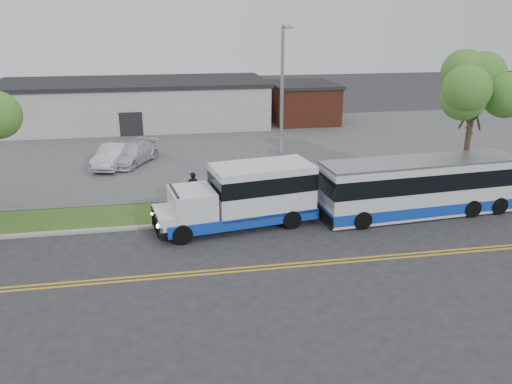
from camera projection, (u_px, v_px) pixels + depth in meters
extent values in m
plane|color=#28282B|center=(233.00, 231.00, 24.44)|extent=(140.00, 140.00, 0.00)
cube|color=gold|center=(245.00, 267.00, 20.86)|extent=(70.00, 0.12, 0.01)
cube|color=gold|center=(246.00, 271.00, 20.58)|extent=(70.00, 0.12, 0.01)
cube|color=#9E9B93|center=(230.00, 221.00, 25.44)|extent=(80.00, 0.30, 0.15)
cube|color=#2D4E1A|center=(226.00, 209.00, 27.12)|extent=(80.00, 3.30, 0.10)
cube|color=#4C4C4F|center=(205.00, 147.00, 40.23)|extent=(80.00, 25.00, 0.10)
cube|color=#9E9E99|center=(133.00, 105.00, 47.89)|extent=(25.00, 10.00, 4.00)
cube|color=black|center=(132.00, 82.00, 47.18)|extent=(25.40, 10.40, 0.35)
cube|color=black|center=(131.00, 125.00, 43.58)|extent=(2.00, 0.15, 2.20)
cube|color=brown|center=(302.00, 104.00, 49.77)|extent=(6.00, 7.00, 3.60)
cube|color=black|center=(303.00, 84.00, 49.13)|extent=(6.30, 7.30, 0.30)
cylinder|color=#38241E|center=(466.00, 154.00, 28.75)|extent=(0.32, 0.32, 4.76)
ellipsoid|color=#376E26|center=(475.00, 88.00, 27.52)|extent=(5.20, 5.20, 4.42)
cylinder|color=gray|center=(281.00, 120.00, 25.95)|extent=(0.18, 0.18, 9.50)
cylinder|color=gray|center=(286.00, 27.00, 23.77)|extent=(0.12, 1.40, 0.12)
cube|color=gray|center=(290.00, 28.00, 23.19)|extent=(0.35, 0.18, 0.12)
cube|color=#0F37AA|center=(239.00, 214.00, 24.92)|extent=(7.90, 3.77, 0.56)
cube|color=silver|center=(262.00, 187.00, 24.88)|extent=(5.26, 3.33, 2.34)
cube|color=black|center=(262.00, 180.00, 24.75)|extent=(5.29, 3.38, 0.84)
cube|color=silver|center=(192.00, 203.00, 23.88)|extent=(2.37, 2.69, 1.34)
cube|color=black|center=(175.00, 201.00, 23.54)|extent=(0.46, 2.11, 1.00)
cube|color=silver|center=(167.00, 217.00, 23.68)|extent=(1.47, 2.44, 0.61)
cube|color=black|center=(157.00, 225.00, 23.63)|extent=(0.54, 2.28, 0.56)
sphere|color=#FFD88C|center=(159.00, 226.00, 22.78)|extent=(0.26, 0.26, 0.22)
sphere|color=#FFD88C|center=(153.00, 213.00, 24.26)|extent=(0.26, 0.26, 0.22)
cylinder|color=black|center=(182.00, 235.00, 22.90)|extent=(0.97, 0.46, 0.94)
cylinder|color=black|center=(173.00, 216.00, 25.05)|extent=(0.97, 0.46, 0.94)
cylinder|color=black|center=(292.00, 219.00, 24.63)|extent=(0.97, 0.46, 0.94)
cylinder|color=black|center=(274.00, 203.00, 26.78)|extent=(0.97, 0.46, 0.94)
cube|color=silver|center=(420.00, 187.00, 26.17)|extent=(10.78, 3.25, 2.80)
cube|color=#0F37AA|center=(418.00, 204.00, 26.49)|extent=(10.80, 3.27, 0.58)
cube|color=black|center=(421.00, 177.00, 26.00)|extent=(10.82, 3.29, 0.92)
cube|color=black|center=(326.00, 189.00, 24.80)|extent=(0.27, 2.22, 1.55)
cube|color=black|center=(324.00, 215.00, 25.24)|extent=(0.31, 2.42, 0.48)
cube|color=gray|center=(423.00, 161.00, 25.71)|extent=(10.78, 3.25, 0.12)
cylinder|color=black|center=(362.00, 220.00, 24.57)|extent=(0.95, 0.38, 0.93)
cylinder|color=black|center=(343.00, 204.00, 26.65)|extent=(0.95, 0.38, 0.93)
cylinder|color=black|center=(472.00, 209.00, 26.07)|extent=(0.95, 0.38, 0.93)
cylinder|color=black|center=(446.00, 195.00, 28.15)|extent=(0.95, 0.38, 0.93)
cylinder|color=black|center=(499.00, 206.00, 26.47)|extent=(0.95, 0.38, 0.93)
cylinder|color=black|center=(471.00, 192.00, 28.55)|extent=(0.95, 0.38, 0.93)
imported|color=black|center=(193.00, 188.00, 27.55)|extent=(0.72, 0.53, 1.82)
imported|color=silver|center=(114.00, 155.00, 34.59)|extent=(2.85, 5.01, 1.56)
imported|color=silver|center=(133.00, 153.00, 35.33)|extent=(4.09, 5.37, 1.45)
sphere|color=white|center=(188.00, 202.00, 27.51)|extent=(0.32, 0.32, 0.32)
sphere|color=white|center=(199.00, 199.00, 28.08)|extent=(0.32, 0.32, 0.32)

